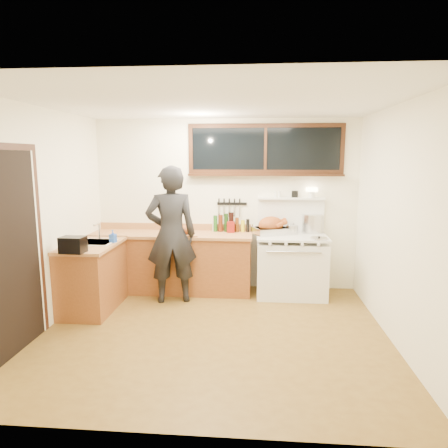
# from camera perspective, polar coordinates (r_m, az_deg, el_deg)

# --- Properties ---
(ground_plane) EXTENTS (4.00, 3.50, 0.02)m
(ground_plane) POSITION_cam_1_polar(r_m,az_deg,el_deg) (4.84, -1.47, -15.38)
(ground_plane) COLOR brown
(room_shell) EXTENTS (4.10, 3.60, 2.65)m
(room_shell) POSITION_cam_1_polar(r_m,az_deg,el_deg) (4.41, -1.56, 4.60)
(room_shell) COLOR white
(room_shell) RESTS_ON ground
(counter_back) EXTENTS (2.44, 0.64, 1.00)m
(counter_back) POSITION_cam_1_polar(r_m,az_deg,el_deg) (6.16, -7.48, -5.36)
(counter_back) COLOR brown
(counter_back) RESTS_ON ground
(counter_left) EXTENTS (0.64, 1.09, 0.90)m
(counter_left) POSITION_cam_1_polar(r_m,az_deg,el_deg) (5.67, -18.26, -7.11)
(counter_left) COLOR brown
(counter_left) RESTS_ON ground
(sink_unit) EXTENTS (0.50, 0.45, 0.37)m
(sink_unit) POSITION_cam_1_polar(r_m,az_deg,el_deg) (5.63, -17.99, -3.05)
(sink_unit) COLOR white
(sink_unit) RESTS_ON counter_left
(vintage_stove) EXTENTS (1.02, 0.74, 1.58)m
(vintage_stove) POSITION_cam_1_polar(r_m,az_deg,el_deg) (6.00, 9.57, -5.68)
(vintage_stove) COLOR white
(vintage_stove) RESTS_ON ground
(back_window) EXTENTS (2.32, 0.13, 0.77)m
(back_window) POSITION_cam_1_polar(r_m,az_deg,el_deg) (6.08, 5.93, 9.82)
(back_window) COLOR black
(back_window) RESTS_ON room_shell
(left_doorway) EXTENTS (0.02, 1.04, 2.17)m
(left_doorway) POSITION_cam_1_polar(r_m,az_deg,el_deg) (4.64, -27.64, -3.29)
(left_doorway) COLOR black
(left_doorway) RESTS_ON ground
(knife_strip) EXTENTS (0.46, 0.03, 0.28)m
(knife_strip) POSITION_cam_1_polar(r_m,az_deg,el_deg) (6.15, 0.98, 2.84)
(knife_strip) COLOR black
(knife_strip) RESTS_ON room_shell
(man) EXTENTS (0.80, 0.63, 1.92)m
(man) POSITION_cam_1_polar(r_m,az_deg,el_deg) (5.60, -7.55, -1.54)
(man) COLOR black
(man) RESTS_ON ground
(soap_bottle) EXTENTS (0.09, 0.09, 0.17)m
(soap_bottle) POSITION_cam_1_polar(r_m,az_deg,el_deg) (5.53, -15.58, -1.70)
(soap_bottle) COLOR blue
(soap_bottle) RESTS_ON counter_left
(toaster) EXTENTS (0.29, 0.21, 0.19)m
(toaster) POSITION_cam_1_polar(r_m,az_deg,el_deg) (5.09, -20.78, -2.79)
(toaster) COLOR black
(toaster) RESTS_ON counter_left
(cutting_board) EXTENTS (0.46, 0.37, 0.14)m
(cutting_board) POSITION_cam_1_polar(r_m,az_deg,el_deg) (5.86, -5.79, -1.08)
(cutting_board) COLOR #B37947
(cutting_board) RESTS_ON counter_back
(roast_turkey) EXTENTS (0.60, 0.53, 0.26)m
(roast_turkey) POSITION_cam_1_polar(r_m,az_deg,el_deg) (5.95, 6.76, -0.44)
(roast_turkey) COLOR silver
(roast_turkey) RESTS_ON vintage_stove
(stockpot) EXTENTS (0.38, 0.38, 0.28)m
(stockpot) POSITION_cam_1_polar(r_m,az_deg,el_deg) (6.16, 12.46, 0.08)
(stockpot) COLOR silver
(stockpot) RESTS_ON vintage_stove
(saucepan) EXTENTS (0.21, 0.31, 0.13)m
(saucepan) POSITION_cam_1_polar(r_m,az_deg,el_deg) (5.99, 9.66, -0.80)
(saucepan) COLOR silver
(saucepan) RESTS_ON vintage_stove
(pot_lid) EXTENTS (0.29, 0.29, 0.04)m
(pot_lid) POSITION_cam_1_polar(r_m,az_deg,el_deg) (5.71, 13.42, -1.99)
(pot_lid) COLOR silver
(pot_lid) RESTS_ON vintage_stove
(coffee_tin) EXTENTS (0.11, 0.09, 0.17)m
(coffee_tin) POSITION_cam_1_polar(r_m,az_deg,el_deg) (6.03, 1.00, -0.45)
(coffee_tin) COLOR maroon
(coffee_tin) RESTS_ON counter_back
(pitcher) EXTENTS (0.10, 0.10, 0.15)m
(pitcher) POSITION_cam_1_polar(r_m,az_deg,el_deg) (6.16, -1.31, -0.33)
(pitcher) COLOR white
(pitcher) RESTS_ON counter_back
(bottle_cluster) EXTENTS (0.55, 0.07, 0.30)m
(bottle_cluster) POSITION_cam_1_polar(r_m,az_deg,el_deg) (6.09, 0.77, 0.07)
(bottle_cluster) COLOR black
(bottle_cluster) RESTS_ON counter_back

